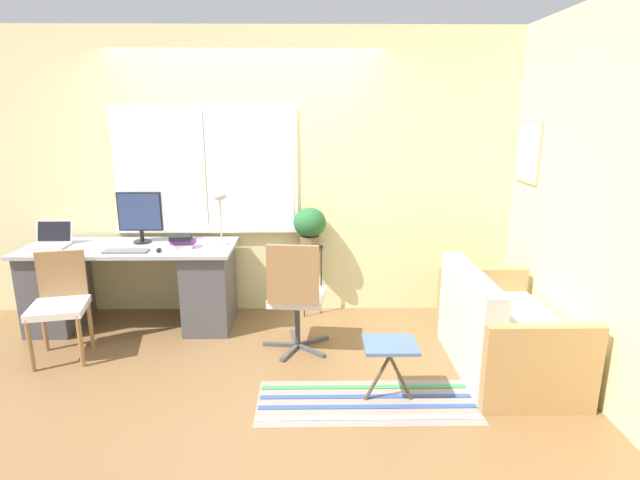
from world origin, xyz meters
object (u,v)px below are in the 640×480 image
at_px(keyboard, 126,251).
at_px(monitor, 140,215).
at_px(mouse, 159,250).
at_px(desk_chair_wooden, 60,302).
at_px(plant_stand, 310,255).
at_px(laptop, 51,241).
at_px(book_stack, 182,241).
at_px(folding_stool, 390,350).
at_px(office_chair_swivel, 296,295).
at_px(potted_plant, 310,225).
at_px(couch_loveseat, 501,335).
at_px(desk_lamp, 220,205).

bearing_deg(keyboard, monitor, 84.27).
xyz_separation_m(mouse, desk_chair_wooden, (-0.70, -0.38, -0.32)).
bearing_deg(plant_stand, laptop, -173.71).
height_order(book_stack, folding_stool, book_stack).
bearing_deg(office_chair_swivel, keyboard, -6.62).
xyz_separation_m(monitor, potted_plant, (1.55, 0.15, -0.13)).
relative_size(laptop, potted_plant, 0.86).
xyz_separation_m(couch_loveseat, folding_stool, (-0.93, -0.44, 0.10)).
relative_size(monitor, potted_plant, 1.24).
bearing_deg(office_chair_swivel, laptop, -7.77).
bearing_deg(laptop, book_stack, -4.13).
distance_m(keyboard, mouse, 0.28).
xyz_separation_m(desk_lamp, folding_stool, (1.36, -1.37, -0.75)).
bearing_deg(office_chair_swivel, monitor, -18.65).
bearing_deg(laptop, folding_stool, -24.25).
bearing_deg(laptop, potted_plant, 6.29).
relative_size(keyboard, book_stack, 1.61).
bearing_deg(mouse, monitor, 127.01).
height_order(desk_chair_wooden, plant_stand, desk_chair_wooden).
bearing_deg(couch_loveseat, plant_stand, 52.99).
xyz_separation_m(keyboard, office_chair_swivel, (1.47, -0.34, -0.28)).
xyz_separation_m(keyboard, plant_stand, (1.58, 0.48, -0.18)).
bearing_deg(folding_stool, couch_loveseat, 25.37).
height_order(monitor, plant_stand, monitor).
height_order(mouse, book_stack, book_stack).
bearing_deg(potted_plant, folding_stool, -70.47).
relative_size(laptop, book_stack, 1.40).
bearing_deg(mouse, keyboard, -179.50).
distance_m(desk_chair_wooden, potted_plant, 2.22).
distance_m(laptop, keyboard, 0.78).
bearing_deg(desk_chair_wooden, office_chair_swivel, -10.78).
bearing_deg(mouse, potted_plant, 20.10).
height_order(laptop, desk_lamp, desk_lamp).
height_order(desk_chair_wooden, office_chair_swivel, office_chair_swivel).
distance_m(laptop, plant_stand, 2.36).
relative_size(keyboard, plant_stand, 0.55).
bearing_deg(keyboard, laptop, 163.59).
distance_m(couch_loveseat, potted_plant, 1.96).
distance_m(monitor, desk_lamp, 0.75).
height_order(monitor, mouse, monitor).
distance_m(keyboard, desk_lamp, 0.90).
height_order(laptop, book_stack, laptop).
relative_size(keyboard, potted_plant, 0.99).
distance_m(keyboard, plant_stand, 1.66).
distance_m(couch_loveseat, plant_stand, 1.88).
height_order(desk_lamp, desk_chair_wooden, desk_lamp).
xyz_separation_m(mouse, folding_stool, (1.85, -1.08, -0.41)).
relative_size(monitor, book_stack, 2.02).
relative_size(mouse, folding_stool, 0.16).
relative_size(mouse, desk_lamp, 0.15).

